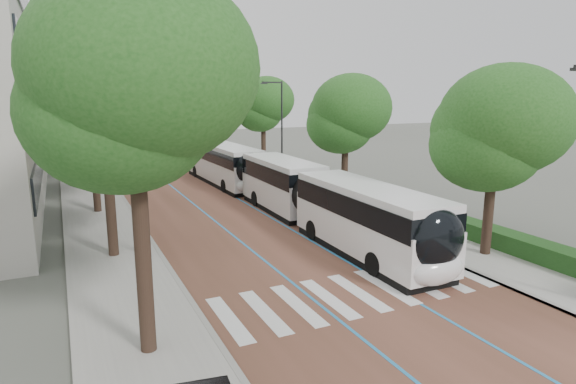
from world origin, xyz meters
name	(u,v)px	position (x,y,z in m)	size (l,w,h in m)	color
ground	(369,304)	(0.00, 0.00, 0.00)	(160.00, 160.00, 0.00)	#51544C
road	(156,161)	(0.00, 40.00, 0.01)	(11.00, 140.00, 0.02)	brown
sidewalk_left	(81,165)	(-7.50, 40.00, 0.06)	(4.00, 140.00, 0.12)	#97948F
sidewalk_right	(222,156)	(7.50, 40.00, 0.06)	(4.00, 140.00, 0.12)	#97948F
kerb_left	(101,163)	(-5.60, 40.00, 0.06)	(0.20, 140.00, 0.14)	gray
kerb_right	(206,157)	(5.60, 40.00, 0.06)	(0.20, 140.00, 0.14)	gray
zebra_crossing	(358,292)	(0.20, 1.00, 0.03)	(10.55, 3.60, 0.01)	silver
lane_line_left	(141,161)	(-1.60, 40.00, 0.02)	(0.12, 126.00, 0.01)	#247AB5
lane_line_right	(171,160)	(1.60, 40.00, 0.02)	(0.12, 126.00, 0.01)	#247AB5
hedge	(547,253)	(9.10, 0.00, 0.52)	(1.20, 14.00, 0.80)	#1A4016
streetlight_far	(280,124)	(6.62, 22.00, 4.82)	(1.82, 0.20, 8.00)	#2C2C2E
lamp_post_left	(144,167)	(-6.10, 8.00, 4.12)	(0.14, 0.14, 8.00)	#2C2C2E
trees_left	(83,96)	(-7.50, 24.15, 7.03)	(5.83, 60.70, 9.75)	black
trees_right	(305,114)	(7.70, 19.73, 5.69)	(5.62, 47.28, 8.13)	black
lead_bus	(326,203)	(2.96, 8.22, 1.63)	(2.83, 18.44, 3.20)	black
bus_queued_0	(224,164)	(2.52, 23.72, 1.62)	(2.87, 12.46, 3.20)	white
bus_queued_1	(184,146)	(2.70, 38.15, 1.62)	(2.90, 12.47, 3.20)	white
bus_queued_2	(165,137)	(3.13, 50.26, 1.62)	(2.94, 12.48, 3.20)	white
bus_queued_3	(148,130)	(3.16, 63.20, 1.62)	(3.00, 12.48, 3.20)	white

